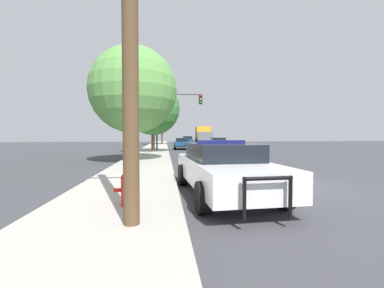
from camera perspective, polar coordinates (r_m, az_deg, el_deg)
The scene contains 12 objects.
ground_plane at distance 8.82m, azimuth 21.09°, elevation -8.91°, with size 110.00×110.00×0.00m, color #3D3D42.
sidewalk_left at distance 7.94m, azimuth -14.33°, elevation -9.57°, with size 3.00×110.00×0.13m.
police_car at distance 7.16m, azimuth 6.92°, elevation -5.12°, with size 2.34×5.26×1.50m.
fire_hydrant at distance 5.78m, azimuth -14.45°, elevation -9.52°, with size 0.52×0.23×0.70m.
traffic_light at distance 23.89m, azimuth -3.82°, elevation 7.64°, with size 4.29×0.35×5.43m.
car_background_oncoming at distance 29.60m, azimuth 5.88°, elevation 0.25°, with size 2.16×4.40×1.33m.
car_background_distant at distance 43.03m, azimuth -1.00°, elevation 0.87°, with size 2.20×4.49×1.43m.
car_background_midblock at distance 29.64m, azimuth -2.21°, elevation 0.22°, with size 2.02×4.59×1.29m.
box_truck at distance 42.24m, azimuth 2.48°, elevation 2.00°, with size 2.85×7.88×2.99m.
tree_sidewalk_mid at distance 23.83m, azimuth -8.70°, elevation 7.85°, with size 4.90×4.90×6.40m.
tree_sidewalk_near at distance 16.09m, azimuth -12.91°, elevation 11.63°, with size 5.20×5.20×6.83m.
tree_sidewalk_far at distance 42.50m, azimuth -6.70°, elevation 7.40°, with size 4.93×4.93×7.97m.
Camera 1 is at (-3.97, -7.70, 1.66)m, focal length 24.00 mm.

